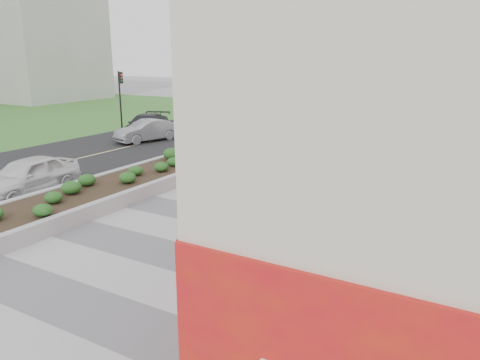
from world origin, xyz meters
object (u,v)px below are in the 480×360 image
object	(u,v)px
traffic_signal_near	(237,98)
planter	(146,175)
car_white	(27,176)
car_dark	(146,126)
skateboarder	(295,173)
car_silver	(147,131)
traffic_signal_far	(120,92)

from	to	relation	value
traffic_signal_near	planter	bearing A→B (deg)	-80.65
car_white	car_dark	size ratio (longest dim) A/B	0.87
skateboarder	car_dark	size ratio (longest dim) A/B	0.26
car_silver	car_dark	xyz separation A→B (m)	(-1.23, 1.32, 0.05)
planter	traffic_signal_far	xyz separation A→B (m)	(-10.93, 10.00, 2.34)
traffic_signal_near	car_dark	world-z (taller)	traffic_signal_near
car_white	car_dark	bearing A→B (deg)	106.06
traffic_signal_far	car_silver	world-z (taller)	traffic_signal_far
skateboarder	car_dark	bearing A→B (deg)	138.96
traffic_signal_far	car_silver	xyz separation A→B (m)	(4.21, -2.21, -2.08)
traffic_signal_far	car_dark	xyz separation A→B (m)	(2.98, -0.90, -2.03)
traffic_signal_far	planter	bearing A→B (deg)	-42.46
planter	skateboarder	world-z (taller)	skateboarder
traffic_signal_near	car_white	distance (m)	14.16
car_white	planter	bearing A→B (deg)	43.64
car_silver	skateboarder	bearing A→B (deg)	-6.72
traffic_signal_far	skateboarder	size ratio (longest dim) A/B	3.25
traffic_signal_near	traffic_signal_far	xyz separation A→B (m)	(-9.20, -0.50, 0.00)
skateboarder	car_silver	bearing A→B (deg)	141.77
car_white	car_silver	xyz separation A→B (m)	(-3.71, 11.25, -0.06)
skateboarder	car_dark	distance (m)	15.13
planter	traffic_signal_near	size ratio (longest dim) A/B	4.29
planter	car_dark	world-z (taller)	car_dark
planter	car_dark	size ratio (longest dim) A/B	3.57
traffic_signal_near	skateboarder	world-z (taller)	traffic_signal_near
traffic_signal_near	traffic_signal_far	bearing A→B (deg)	-176.89
planter	traffic_signal_near	distance (m)	10.90
traffic_signal_far	car_dark	world-z (taller)	traffic_signal_far
traffic_signal_far	car_dark	size ratio (longest dim) A/B	0.83
traffic_signal_near	car_silver	xyz separation A→B (m)	(-4.99, -2.71, -2.08)
traffic_signal_far	car_white	distance (m)	15.75
planter	traffic_signal_near	world-z (taller)	traffic_signal_near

